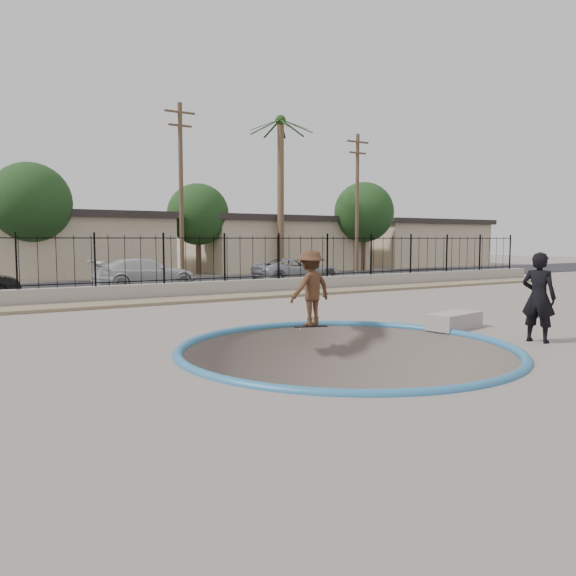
# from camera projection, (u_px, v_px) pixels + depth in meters

# --- Properties ---
(ground) EXTENTS (120.00, 120.00, 2.20)m
(ground) POSITION_uv_depth(u_px,v_px,m) (151.00, 322.00, 22.68)
(ground) COLOR slate
(ground) RESTS_ON ground
(bowl_pit) EXTENTS (6.84, 6.84, 1.80)m
(bowl_pit) POSITION_uv_depth(u_px,v_px,m) (347.00, 349.00, 11.52)
(bowl_pit) COLOR #473C37
(bowl_pit) RESTS_ON ground
(coping_ring) EXTENTS (7.04, 7.04, 0.20)m
(coping_ring) POSITION_uv_depth(u_px,v_px,m) (347.00, 349.00, 11.52)
(coping_ring) COLOR teal
(coping_ring) RESTS_ON ground
(rock_strip) EXTENTS (42.00, 1.60, 0.11)m
(rock_strip) POSITION_uv_depth(u_px,v_px,m) (175.00, 300.00, 20.20)
(rock_strip) COLOR #9B8865
(rock_strip) RESTS_ON ground
(retaining_wall) EXTENTS (42.00, 0.45, 0.60)m
(retaining_wall) POSITION_uv_depth(u_px,v_px,m) (164.00, 291.00, 21.11)
(retaining_wall) COLOR gray
(retaining_wall) RESTS_ON ground
(fence) EXTENTS (40.00, 0.04, 1.80)m
(fence) POSITION_uv_depth(u_px,v_px,m) (164.00, 259.00, 21.01)
(fence) COLOR black
(fence) RESTS_ON retaining_wall
(street) EXTENTS (90.00, 8.00, 0.04)m
(street) POSITION_uv_depth(u_px,v_px,m) (118.00, 286.00, 26.84)
(street) COLOR black
(street) RESTS_ON ground
(house_center) EXTENTS (10.60, 8.60, 3.90)m
(house_center) POSITION_uv_depth(u_px,v_px,m) (77.00, 244.00, 34.76)
(house_center) COLOR tan
(house_center) RESTS_ON ground
(house_east) EXTENTS (12.60, 8.60, 3.90)m
(house_east) POSITION_uv_depth(u_px,v_px,m) (273.00, 243.00, 42.00)
(house_east) COLOR tan
(house_east) RESTS_ON ground
(house_east_far) EXTENTS (11.60, 8.60, 3.90)m
(house_east_far) POSITION_uv_depth(u_px,v_px,m) (411.00, 242.00, 49.25)
(house_east_far) COLOR tan
(house_east_far) RESTS_ON ground
(palm_right) EXTENTS (2.30, 2.30, 10.30)m
(palm_right) POSITION_uv_depth(u_px,v_px,m) (281.00, 161.00, 36.67)
(palm_right) COLOR brown
(palm_right) RESTS_ON ground
(utility_pole_mid) EXTENTS (1.70, 0.24, 9.50)m
(utility_pole_mid) POSITION_uv_depth(u_px,v_px,m) (181.00, 189.00, 30.18)
(utility_pole_mid) COLOR #473323
(utility_pole_mid) RESTS_ON ground
(utility_pole_right) EXTENTS (1.70, 0.24, 9.00)m
(utility_pole_right) POSITION_uv_depth(u_px,v_px,m) (357.00, 201.00, 36.41)
(utility_pole_right) COLOR #473323
(utility_pole_right) RESTS_ON ground
(street_tree_left) EXTENTS (4.32, 4.32, 6.36)m
(street_tree_left) POSITION_uv_depth(u_px,v_px,m) (30.00, 203.00, 30.03)
(street_tree_left) COLOR #473323
(street_tree_left) RESTS_ON ground
(street_tree_mid) EXTENTS (3.96, 3.96, 5.83)m
(street_tree_mid) POSITION_uv_depth(u_px,v_px,m) (198.00, 214.00, 36.09)
(street_tree_mid) COLOR #473323
(street_tree_mid) RESTS_ON ground
(street_tree_right) EXTENTS (4.32, 4.32, 6.36)m
(street_tree_right) POSITION_uv_depth(u_px,v_px,m) (364.00, 212.00, 40.56)
(street_tree_right) COLOR #473323
(street_tree_right) RESTS_ON ground
(skater) EXTENTS (1.32, 0.89, 1.89)m
(skater) POSITION_uv_depth(u_px,v_px,m) (310.00, 292.00, 14.08)
(skater) COLOR brown
(skater) RESTS_ON ground
(skateboard) EXTENTS (0.88, 0.50, 0.07)m
(skateboard) POSITION_uv_depth(u_px,v_px,m) (310.00, 326.00, 14.16)
(skateboard) COLOR black
(skateboard) RESTS_ON ground
(videographer) EXTENTS (0.66, 0.83, 1.98)m
(videographer) POSITION_uv_depth(u_px,v_px,m) (539.00, 297.00, 12.28)
(videographer) COLOR black
(videographer) RESTS_ON ground
(concrete_ledge) EXTENTS (1.71, 1.00, 0.40)m
(concrete_ledge) POSITION_uv_depth(u_px,v_px,m) (454.00, 321.00, 14.23)
(concrete_ledge) COLOR gray
(concrete_ledge) RESTS_ON ground
(car_c) EXTENTS (4.72, 1.97, 1.36)m
(car_c) POSITION_uv_depth(u_px,v_px,m) (145.00, 273.00, 25.45)
(car_c) COLOR silver
(car_c) RESTS_ON street
(car_d) EXTENTS (4.60, 2.20, 1.27)m
(car_d) POSITION_uv_depth(u_px,v_px,m) (297.00, 270.00, 28.63)
(car_d) COLOR #909498
(car_d) RESTS_ON street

